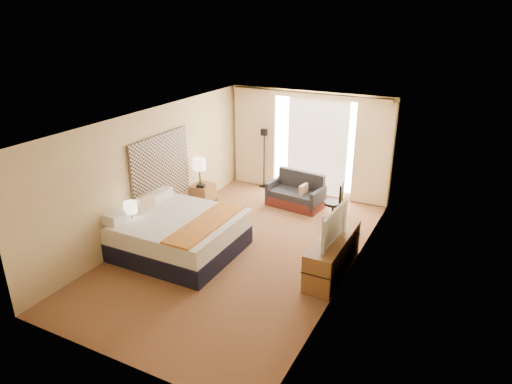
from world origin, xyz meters
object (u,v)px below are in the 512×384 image
at_px(floor_lamp, 264,146).
at_px(lamp_right, 199,165).
at_px(media_dresser, 333,254).
at_px(nightstand_left, 133,239).
at_px(television, 329,225).
at_px(bed, 179,234).
at_px(loveseat, 296,195).
at_px(lamp_left, 130,208).
at_px(desk_chair, 335,205).
at_px(nightstand_right, 203,195).

relative_size(floor_lamp, lamp_right, 2.45).
bearing_deg(media_dresser, nightstand_left, -164.16).
relative_size(lamp_right, television, 0.61).
height_order(nightstand_left, bed, bed).
xyz_separation_m(loveseat, lamp_left, (-1.93, -3.56, 0.68)).
distance_m(media_dresser, lamp_right, 4.07).
xyz_separation_m(nightstand_left, desk_chair, (3.09, 3.08, 0.14)).
height_order(loveseat, lamp_right, lamp_right).
xyz_separation_m(nightstand_right, floor_lamp, (0.72, 1.85, 0.84)).
bearing_deg(lamp_left, loveseat, 61.56).
relative_size(nightstand_right, loveseat, 0.40).
bearing_deg(nightstand_left, desk_chair, 44.90).
relative_size(floor_lamp, lamp_left, 3.04).
bearing_deg(lamp_right, desk_chair, 11.02).
height_order(nightstand_left, nightstand_right, same).
bearing_deg(floor_lamp, desk_chair, -28.11).
bearing_deg(television, loveseat, 34.51).
height_order(nightstand_right, floor_lamp, floor_lamp).
height_order(nightstand_right, loveseat, loveseat).
bearing_deg(desk_chair, media_dresser, -81.55).
height_order(desk_chair, lamp_left, lamp_left).
xyz_separation_m(floor_lamp, desk_chair, (2.37, -1.27, -0.70)).
height_order(desk_chair, lamp_right, lamp_right).
relative_size(lamp_left, television, 0.49).
bearing_deg(media_dresser, desk_chair, 106.64).
bearing_deg(nightstand_left, bed, 26.33).
relative_size(bed, lamp_left, 4.20).
xyz_separation_m(loveseat, floor_lamp, (-1.27, 0.81, 0.85)).
relative_size(media_dresser, lamp_left, 3.46).
xyz_separation_m(loveseat, television, (1.66, -2.69, 0.74)).
bearing_deg(lamp_left, floor_lamp, 81.37).
xyz_separation_m(nightstand_right, lamp_left, (0.06, -2.52, 0.68)).
bearing_deg(floor_lamp, nightstand_right, -111.27).
height_order(lamp_left, television, television).
bearing_deg(bed, loveseat, 69.44).
bearing_deg(floor_lamp, television, -50.04).
bearing_deg(television, media_dresser, -11.51).
xyz_separation_m(nightstand_right, television, (3.65, -1.65, 0.73)).
relative_size(desk_chair, lamp_right, 1.45).
distance_m(nightstand_left, desk_chair, 4.37).
xyz_separation_m(nightstand_right, desk_chair, (3.09, 0.58, 0.14)).
bearing_deg(lamp_left, desk_chair, 45.66).
distance_m(bed, loveseat, 3.35).
bearing_deg(nightstand_right, bed, -68.94).
bearing_deg(floor_lamp, lamp_right, -112.25).
distance_m(loveseat, lamp_right, 2.43).
height_order(bed, loveseat, bed).
relative_size(media_dresser, floor_lamp, 1.14).
relative_size(loveseat, lamp_right, 2.15).
bearing_deg(media_dresser, lamp_right, 159.24).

